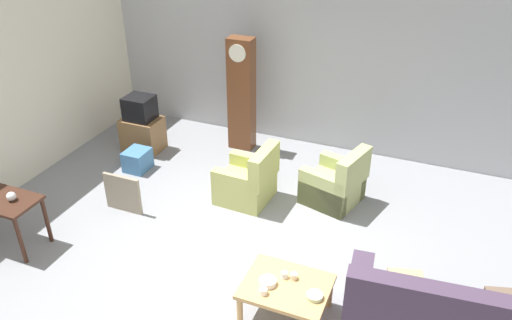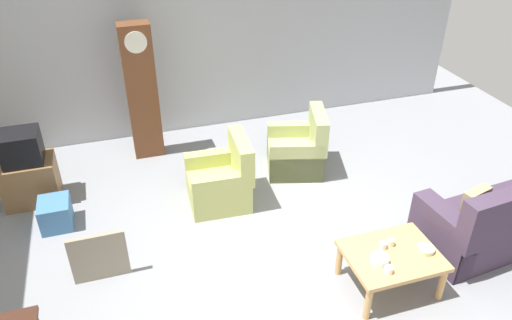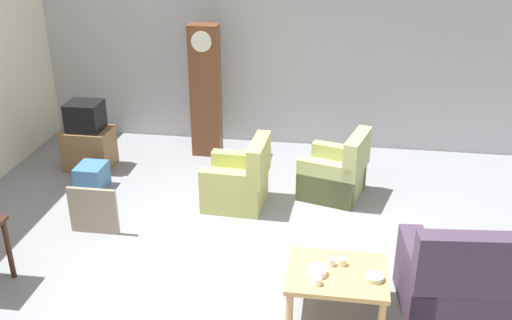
% 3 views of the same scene
% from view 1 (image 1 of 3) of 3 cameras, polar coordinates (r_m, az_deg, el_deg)
% --- Properties ---
extents(ground_plane, '(10.40, 10.40, 0.00)m').
position_cam_1_polar(ground_plane, '(6.75, -0.71, -11.36)').
color(ground_plane, gray).
extents(garage_door_wall, '(8.40, 0.16, 3.20)m').
position_cam_1_polar(garage_door_wall, '(8.98, 8.35, 11.00)').
color(garage_door_wall, '#ADAFB5').
rests_on(garage_door_wall, ground_plane).
extents(pegboard_wall_left, '(0.12, 6.40, 2.88)m').
position_cam_1_polar(pegboard_wall_left, '(8.56, -26.65, 5.99)').
color(pegboard_wall_left, silver).
rests_on(pegboard_wall_left, ground_plane).
extents(armchair_olive_near, '(0.83, 0.80, 0.92)m').
position_cam_1_polar(armchair_olive_near, '(7.75, -0.92, -2.51)').
color(armchair_olive_near, '#B7BC66').
rests_on(armchair_olive_near, ground_plane).
extents(armchair_olive_far, '(0.97, 0.94, 0.92)m').
position_cam_1_polar(armchair_olive_far, '(7.78, 8.90, -2.75)').
color(armchair_olive_far, tan).
rests_on(armchair_olive_far, ground_plane).
extents(coffee_table_wood, '(0.96, 0.76, 0.46)m').
position_cam_1_polar(coffee_table_wood, '(5.83, 3.40, -14.29)').
color(coffee_table_wood, tan).
rests_on(coffee_table_wood, ground_plane).
extents(grandfather_clock, '(0.44, 0.30, 2.04)m').
position_cam_1_polar(grandfather_clock, '(8.96, -1.64, 7.34)').
color(grandfather_clock, brown).
rests_on(grandfather_clock, ground_plane).
extents(tv_stand_cabinet, '(0.68, 0.52, 0.61)m').
position_cam_1_polar(tv_stand_cabinet, '(9.40, -12.59, 2.87)').
color(tv_stand_cabinet, brown).
rests_on(tv_stand_cabinet, ground_plane).
extents(tv_crt, '(0.48, 0.44, 0.42)m').
position_cam_1_polar(tv_crt, '(9.18, -12.94, 5.73)').
color(tv_crt, black).
rests_on(tv_crt, tv_stand_cabinet).
extents(framed_picture_leaning, '(0.60, 0.05, 0.59)m').
position_cam_1_polar(framed_picture_leaning, '(7.76, -14.74, -3.66)').
color(framed_picture_leaning, gray).
rests_on(framed_picture_leaning, ground_plane).
extents(storage_box_blue, '(0.37, 0.43, 0.35)m').
position_cam_1_polar(storage_box_blue, '(8.83, -13.18, 0.01)').
color(storage_box_blue, teal).
rests_on(storage_box_blue, ground_plane).
extents(glass_dome_cloche, '(0.12, 0.12, 0.12)m').
position_cam_1_polar(glass_dome_cloche, '(7.25, -25.80, -3.70)').
color(glass_dome_cloche, silver).
rests_on(glass_dome_cloche, console_table_dark).
extents(cup_white_porcelain, '(0.09, 0.09, 0.08)m').
position_cam_1_polar(cup_white_porcelain, '(5.65, 0.82, -14.54)').
color(cup_white_porcelain, white).
rests_on(cup_white_porcelain, coffee_table_wood).
extents(cup_blue_rimmed, '(0.07, 0.07, 0.08)m').
position_cam_1_polar(cup_blue_rimmed, '(5.84, 3.21, -12.76)').
color(cup_blue_rimmed, silver).
rests_on(cup_blue_rimmed, coffee_table_wood).
extents(cup_cream_tall, '(0.08, 0.08, 0.08)m').
position_cam_1_polar(cup_cream_tall, '(5.84, 4.26, -12.89)').
color(cup_cream_tall, beige).
rests_on(cup_cream_tall, coffee_table_wood).
extents(bowl_white_stacked, '(0.19, 0.19, 0.06)m').
position_cam_1_polar(bowl_white_stacked, '(5.77, 1.34, -13.53)').
color(bowl_white_stacked, white).
rests_on(bowl_white_stacked, coffee_table_wood).
extents(bowl_shallow_green, '(0.18, 0.18, 0.05)m').
position_cam_1_polar(bowl_shallow_green, '(5.66, 6.62, -14.93)').
color(bowl_shallow_green, '#B2C69E').
rests_on(bowl_shallow_green, coffee_table_wood).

